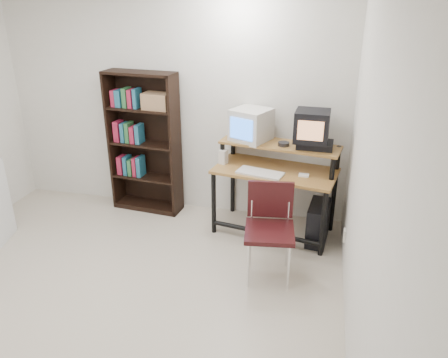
% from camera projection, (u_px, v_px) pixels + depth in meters
% --- Properties ---
extents(floor, '(4.00, 4.00, 0.01)m').
position_uv_depth(floor, '(101.00, 307.00, 3.68)').
color(floor, '#C1B4A0').
rests_on(floor, ground).
extents(back_wall, '(4.00, 0.01, 2.60)m').
position_uv_depth(back_wall, '(172.00, 101.00, 4.96)').
color(back_wall, silver).
rests_on(back_wall, floor).
extents(right_wall, '(0.01, 4.00, 2.60)m').
position_uv_depth(right_wall, '(368.00, 189.00, 2.75)').
color(right_wall, silver).
rests_on(right_wall, floor).
extents(computer_desk, '(1.35, 0.84, 0.98)m').
position_uv_depth(computer_desk, '(276.00, 172.00, 4.60)').
color(computer_desk, olive).
rests_on(computer_desk, floor).
extents(crt_monitor, '(0.48, 0.48, 0.35)m').
position_uv_depth(crt_monitor, '(251.00, 125.00, 4.63)').
color(crt_monitor, beige).
rests_on(crt_monitor, computer_desk).
extents(vcr, '(0.37, 0.27, 0.08)m').
position_uv_depth(vcr, '(315.00, 145.00, 4.44)').
color(vcr, black).
rests_on(vcr, computer_desk).
extents(crt_tv, '(0.35, 0.35, 0.32)m').
position_uv_depth(crt_tv, '(312.00, 126.00, 4.37)').
color(crt_tv, black).
rests_on(crt_tv, vcr).
extents(cd_spindle, '(0.13, 0.13, 0.05)m').
position_uv_depth(cd_spindle, '(284.00, 145.00, 4.51)').
color(cd_spindle, '#26262B').
rests_on(cd_spindle, computer_desk).
extents(keyboard, '(0.51, 0.31, 0.03)m').
position_uv_depth(keyboard, '(260.00, 174.00, 4.46)').
color(keyboard, beige).
rests_on(keyboard, computer_desk).
extents(mousepad, '(0.26, 0.24, 0.01)m').
position_uv_depth(mousepad, '(305.00, 178.00, 4.39)').
color(mousepad, black).
rests_on(mousepad, computer_desk).
extents(mouse, '(0.10, 0.07, 0.03)m').
position_uv_depth(mouse, '(304.00, 176.00, 4.40)').
color(mouse, white).
rests_on(mouse, mousepad).
extents(desk_speaker, '(0.10, 0.10, 0.17)m').
position_uv_depth(desk_speaker, '(223.00, 157.00, 4.70)').
color(desk_speaker, beige).
rests_on(desk_speaker, computer_desk).
extents(pc_tower, '(0.24, 0.47, 0.42)m').
position_uv_depth(pc_tower, '(318.00, 223.00, 4.59)').
color(pc_tower, black).
rests_on(pc_tower, floor).
extents(school_chair, '(0.49, 0.49, 0.88)m').
position_uv_depth(school_chair, '(270.00, 221.00, 3.94)').
color(school_chair, black).
rests_on(school_chair, floor).
extents(bookshelf, '(0.85, 0.36, 1.65)m').
position_uv_depth(bookshelf, '(145.00, 141.00, 5.07)').
color(bookshelf, black).
rests_on(bookshelf, floor).
extents(wall_outlet, '(0.02, 0.08, 0.12)m').
position_uv_depth(wall_outlet, '(344.00, 235.00, 4.18)').
color(wall_outlet, beige).
rests_on(wall_outlet, right_wall).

